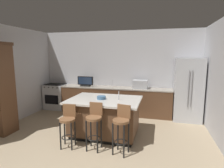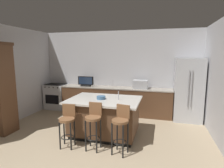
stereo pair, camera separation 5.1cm
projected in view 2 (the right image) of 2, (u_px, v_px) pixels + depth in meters
The scene contains 15 objects.
wall_back at pixel (119, 72), 6.63m from camera, with size 6.07×0.12×2.86m, color #BCBCC1.
wall_left at pixel (10, 75), 5.45m from camera, with size 0.12×4.43×2.86m, color #BCBCC1.
counter_back at pixel (115, 100), 6.43m from camera, with size 3.83×0.62×0.93m.
kitchen_island at pixel (104, 117), 4.69m from camera, with size 1.77×1.27×0.93m.
refrigerator at pixel (188, 90), 5.68m from camera, with size 0.82×0.77×1.93m.
range_oven at pixel (56, 96), 7.03m from camera, with size 0.78×0.63×0.95m.
microwave at pixel (140, 84), 6.11m from camera, with size 0.48×0.36×0.28m, color #B7BABF.
tv_monitor at pixel (86, 82), 6.56m from camera, with size 0.57×0.16×0.35m.
sink_faucet_back at pixel (113, 83), 6.46m from camera, with size 0.02×0.02×0.24m, color #B2B2B7.
sink_faucet_island at pixel (118, 96), 4.51m from camera, with size 0.02×0.02×0.22m, color #B2B2B7.
bar_stool_left at pixel (67, 122), 4.06m from camera, with size 0.34×0.36×0.94m.
bar_stool_center at pixel (94, 122), 3.94m from camera, with size 0.34×0.34×1.01m.
bar_stool_right at pixel (121, 125), 3.77m from camera, with size 0.35×0.36×1.01m.
fruit_bowl at pixel (101, 98), 4.60m from camera, with size 0.22×0.22×0.08m, color #3F668C.
cell_phone at pixel (99, 98), 4.68m from camera, with size 0.07×0.15×0.01m, color black.
Camera 2 is at (1.52, -2.42, 2.02)m, focal length 29.61 mm.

